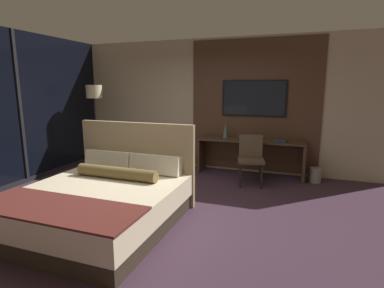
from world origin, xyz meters
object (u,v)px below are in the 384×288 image
Objects in this scene: desk_chair at (251,155)px; book at (281,141)px; bed at (102,201)px; vase_tall at (225,130)px; floor_lamp at (94,99)px; desk at (250,150)px; tv at (254,98)px; waste_bin at (315,175)px.

book is (0.50, 0.50, 0.21)m from desk_chair.
bed reaches higher than vase_tall.
floor_lamp is (-3.41, 0.01, 0.99)m from desk_chair.
floor_lamp is at bearing -170.33° from desk.
desk_chair is at bearing -83.08° from tv.
bed is 2.84m from desk_chair.
vase_tall is at bearing 175.98° from book.
vase_tall is (-0.53, -0.21, -0.66)m from tv.
bed reaches higher than desk.
floor_lamp is 7.29× the size of book.
bed is 7.44× the size of waste_bin.
bed reaches higher than desk_chair.
bed is at bearing -115.38° from tv.
vase_tall is (-0.63, 0.58, 0.35)m from desk_chair.
waste_bin is (1.79, -0.08, -0.77)m from vase_tall.
vase_tall is at bearing 71.97° from bed.
waste_bin is (4.57, 0.49, -1.40)m from floor_lamp.
tv is at bearing 21.34° from vase_tall.
desk is 6.75× the size of vase_tall.
vase_tall reaches higher than desk.
desk_chair is 1.33m from waste_bin.
desk is at bearing -0.40° from vase_tall.
floor_lamp reaches higher than waste_bin.
waste_bin is (1.25, -0.07, -0.38)m from desk.
desk_chair is at bearing -135.01° from book.
vase_tall is at bearing 177.58° from waste_bin.
tv is 3.40m from floor_lamp.
bed reaches higher than book.
tv is at bearing 90.00° from desk.
desk is 1.64× the size of tv.
desk_chair is 3.27× the size of waste_bin.
desk reaches higher than waste_bin.
vase_tall reaches higher than waste_bin.
book is at bearing -179.66° from waste_bin.
desk is at bearing 87.19° from desk_chair.
vase_tall is 1.13× the size of waste_bin.
bed is at bearing -116.98° from desk.
bed is at bearing -126.20° from book.
vase_tall is (2.78, 0.57, -0.64)m from floor_lamp.
tv reaches higher than bed.
desk_chair is at bearing -156.53° from waste_bin.
vase_tall is 1.95m from waste_bin.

